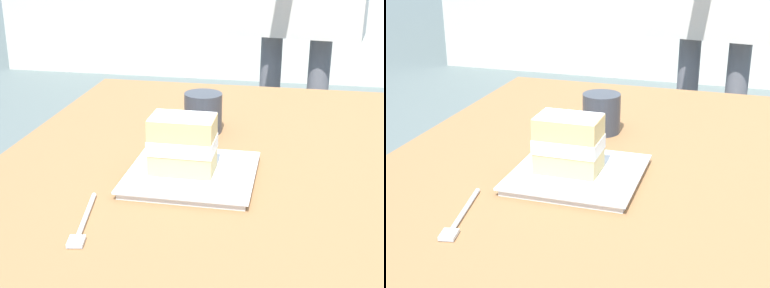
% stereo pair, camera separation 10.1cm
% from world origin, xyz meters
% --- Properties ---
extents(patio_table, '(1.17, 1.08, 0.73)m').
position_xyz_m(patio_table, '(0.00, 0.00, 0.64)').
color(patio_table, olive).
rests_on(patio_table, ground).
extents(dessert_plate, '(0.23, 0.23, 0.02)m').
position_xyz_m(dessert_plate, '(0.17, 0.14, 0.74)').
color(dessert_plate, white).
rests_on(dessert_plate, patio_table).
extents(cake_slice, '(0.12, 0.08, 0.11)m').
position_xyz_m(cake_slice, '(0.19, 0.14, 0.80)').
color(cake_slice, '#E0C17A').
rests_on(cake_slice, dessert_plate).
extents(dessert_fork, '(0.05, 0.17, 0.01)m').
position_xyz_m(dessert_fork, '(0.31, 0.35, 0.74)').
color(dessert_fork, silver).
rests_on(dessert_fork, patio_table).
extents(coffee_cup, '(0.09, 0.09, 0.09)m').
position_xyz_m(coffee_cup, '(0.20, -0.12, 0.78)').
color(coffee_cup, '#333842').
rests_on(coffee_cup, patio_table).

